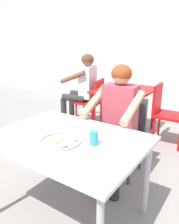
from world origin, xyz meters
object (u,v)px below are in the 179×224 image
(drinking_cup, at_px, (94,138))
(chair_red_left, at_px, (93,99))
(chair_red_right, at_px, (165,111))
(chair_foreground, at_px, (124,129))
(table_background_red, at_px, (125,95))
(patron_background, at_px, (83,83))
(thali_tray, at_px, (61,141))
(table_foreground, at_px, (68,146))
(diner_foreground, at_px, (116,115))

(drinking_cup, xyz_separation_m, chair_red_left, (-1.25, 1.88, -0.31))
(chair_red_left, xyz_separation_m, chair_red_right, (1.24, -0.04, 0.02))
(chair_foreground, relative_size, chair_red_right, 0.99)
(table_background_red, height_order, patron_background, patron_background)
(drinking_cup, xyz_separation_m, chair_foreground, (-0.18, 0.90, -0.28))
(chair_foreground, xyz_separation_m, chair_red_left, (-1.06, 0.99, -0.03))
(chair_foreground, xyz_separation_m, table_background_red, (-0.46, 0.96, 0.13))
(thali_tray, xyz_separation_m, table_background_red, (-0.42, 1.97, -0.11))
(chair_foreground, height_order, table_background_red, chair_foreground)
(thali_tray, height_order, table_background_red, thali_tray)
(table_foreground, distance_m, chair_red_right, 1.88)
(diner_foreground, bearing_deg, chair_red_right, 82.08)
(chair_red_left, distance_m, chair_red_right, 1.24)
(patron_background, bearing_deg, chair_red_left, 12.09)
(drinking_cup, relative_size, chair_foreground, 0.12)
(diner_foreground, distance_m, chair_red_left, 1.64)
(table_background_red, bearing_deg, chair_foreground, -64.47)
(table_foreground, xyz_separation_m, chair_red_left, (-1.01, 1.90, -0.19))
(thali_tray, relative_size, chair_foreground, 0.36)
(chair_foreground, bearing_deg, thali_tray, -92.44)
(diner_foreground, xyz_separation_m, chair_red_right, (0.16, 1.17, -0.24))
(diner_foreground, xyz_separation_m, chair_red_left, (-1.07, 1.21, -0.26))
(thali_tray, xyz_separation_m, drinking_cup, (0.22, 0.11, 0.05))
(diner_foreground, bearing_deg, chair_foreground, 92.22)
(table_background_red, bearing_deg, chair_red_left, 177.84)
(chair_foreground, distance_m, chair_red_right, 0.97)
(thali_tray, relative_size, chair_red_left, 0.38)
(diner_foreground, distance_m, table_background_red, 1.28)
(chair_foreground, bearing_deg, chair_red_left, 137.13)
(patron_background, bearing_deg, chair_foreground, -37.17)
(drinking_cup, xyz_separation_m, diner_foreground, (-0.17, 0.67, -0.05))
(drinking_cup, xyz_separation_m, chair_red_right, (-0.01, 1.85, -0.29))
(patron_background, bearing_deg, table_foreground, -57.24)
(diner_foreground, bearing_deg, table_foreground, -95.11)
(drinking_cup, distance_m, patron_background, 2.34)
(table_foreground, xyz_separation_m, drinking_cup, (0.23, 0.02, 0.13))
(diner_foreground, height_order, chair_red_left, diner_foreground)
(chair_red_left, relative_size, chair_red_right, 0.94)
(drinking_cup, distance_m, table_background_red, 1.97)
(table_foreground, xyz_separation_m, chair_red_right, (0.22, 1.86, -0.17))
(chair_foreground, relative_size, chair_red_left, 1.05)
(drinking_cup, bearing_deg, patron_background, 127.82)
(thali_tray, height_order, chair_red_left, chair_red_left)
(chair_red_left, bearing_deg, thali_tray, -62.84)
(thali_tray, distance_m, chair_red_right, 1.98)
(table_background_red, height_order, chair_red_left, chair_red_left)
(diner_foreground, height_order, chair_red_right, diner_foreground)
(patron_background, bearing_deg, thali_tray, -58.25)
(table_background_red, distance_m, chair_red_right, 0.65)
(table_foreground, relative_size, drinking_cup, 11.25)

